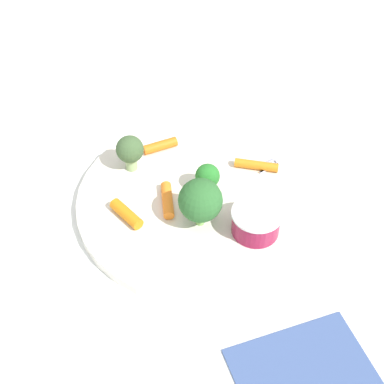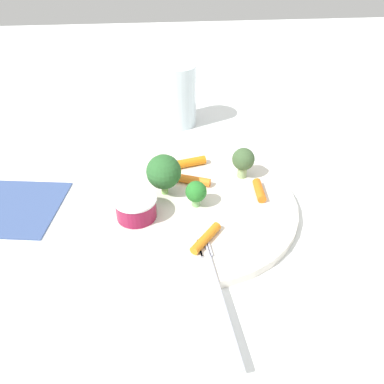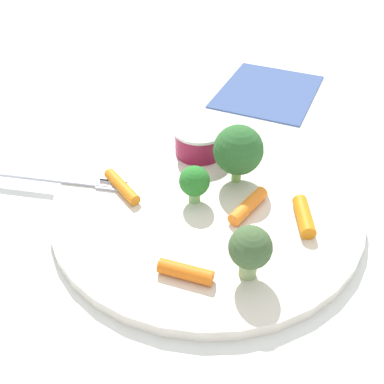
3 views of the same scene
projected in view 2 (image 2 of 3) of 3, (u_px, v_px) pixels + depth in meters
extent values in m
plane|color=white|center=(191.00, 208.00, 0.51)|extent=(2.40, 2.40, 0.00)
cylinder|color=silver|center=(191.00, 204.00, 0.50)|extent=(0.29, 0.29, 0.01)
cylinder|color=maroon|center=(136.00, 208.00, 0.47)|extent=(0.05, 0.05, 0.03)
cylinder|color=silver|center=(135.00, 199.00, 0.46)|extent=(0.05, 0.05, 0.00)
cylinder|color=#7FBC70|center=(196.00, 202.00, 0.49)|extent=(0.01, 0.01, 0.01)
sphere|color=#28762A|center=(196.00, 192.00, 0.48)|extent=(0.03, 0.03, 0.03)
cylinder|color=#82BC5D|center=(165.00, 188.00, 0.51)|extent=(0.01, 0.01, 0.02)
sphere|color=#2B612D|center=(164.00, 172.00, 0.49)|extent=(0.05, 0.05, 0.05)
cylinder|color=#92B073|center=(242.00, 171.00, 0.54)|extent=(0.01, 0.01, 0.02)
sphere|color=#3E5A34|center=(243.00, 159.00, 0.53)|extent=(0.03, 0.03, 0.03)
cylinder|color=orange|center=(192.00, 162.00, 0.57)|extent=(0.02, 0.05, 0.01)
cylinder|color=orange|center=(206.00, 238.00, 0.43)|extent=(0.05, 0.04, 0.01)
cylinder|color=orange|center=(194.00, 180.00, 0.53)|extent=(0.03, 0.05, 0.01)
cylinder|color=orange|center=(259.00, 190.00, 0.51)|extent=(0.04, 0.02, 0.01)
cube|color=#AFB3C8|center=(222.00, 306.00, 0.36)|extent=(0.13, 0.02, 0.00)
cube|color=#AFB3C8|center=(201.00, 249.00, 0.42)|extent=(0.03, 0.00, 0.00)
cube|color=#AFB3C8|center=(204.00, 248.00, 0.42)|extent=(0.03, 0.00, 0.00)
cube|color=#AFB3C8|center=(207.00, 248.00, 0.42)|extent=(0.03, 0.00, 0.00)
cube|color=#AFB3C8|center=(210.00, 247.00, 0.42)|extent=(0.03, 0.00, 0.00)
cylinder|color=silver|center=(177.00, 96.00, 0.69)|extent=(0.08, 0.08, 0.11)
cube|color=#3C5288|center=(3.00, 206.00, 0.51)|extent=(0.15, 0.17, 0.00)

